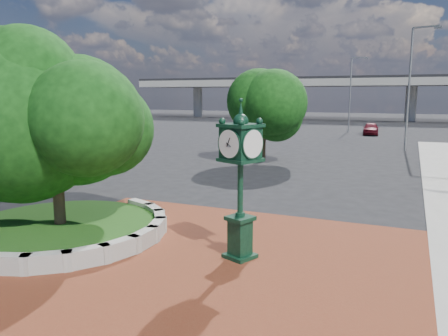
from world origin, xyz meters
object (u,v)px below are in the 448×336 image
at_px(parked_car, 371,129).
at_px(street_lamp_far, 352,88).
at_px(post_clock, 240,174).
at_px(street_lamp_near, 413,80).

distance_m(parked_car, street_lamp_far, 6.41).
bearing_deg(post_clock, parked_car, 90.00).
xyz_separation_m(street_lamp_near, street_lamp_far, (-6.73, 17.65, -0.44)).
xyz_separation_m(post_clock, street_lamp_far, (-2.71, 44.67, 2.81)).
height_order(post_clock, street_lamp_far, street_lamp_far).
distance_m(parked_car, street_lamp_near, 15.38).
bearing_deg(parked_car, street_lamp_far, 122.65).
xyz_separation_m(post_clock, parked_car, (-0.00, 41.01, -1.70)).
relative_size(post_clock, parked_car, 1.07).
height_order(post_clock, street_lamp_near, street_lamp_near).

